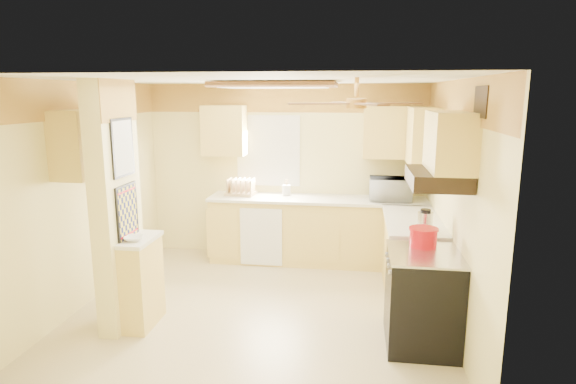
% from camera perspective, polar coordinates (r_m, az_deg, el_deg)
% --- Properties ---
extents(floor, '(4.00, 4.00, 0.00)m').
position_cam_1_polar(floor, '(5.57, -3.22, -13.55)').
color(floor, '#CEBC8F').
rests_on(floor, ground).
extents(ceiling, '(4.00, 4.00, 0.00)m').
position_cam_1_polar(ceiling, '(5.04, -3.55, 13.12)').
color(ceiling, white).
rests_on(ceiling, wall_back).
extents(wall_back, '(4.00, 0.00, 4.00)m').
position_cam_1_polar(wall_back, '(7.00, -0.30, 2.45)').
color(wall_back, '#F0E192').
rests_on(wall_back, floor).
extents(wall_front, '(4.00, 0.00, 4.00)m').
position_cam_1_polar(wall_front, '(3.39, -9.80, -7.78)').
color(wall_front, '#F0E192').
rests_on(wall_front, floor).
extents(wall_left, '(0.00, 3.80, 3.80)m').
position_cam_1_polar(wall_left, '(5.89, -22.82, -0.23)').
color(wall_left, '#F0E192').
rests_on(wall_left, floor).
extents(wall_right, '(0.00, 3.80, 3.80)m').
position_cam_1_polar(wall_right, '(5.16, 18.96, -1.52)').
color(wall_right, '#F0E192').
rests_on(wall_right, floor).
extents(wallpaper_border, '(4.00, 0.02, 0.40)m').
position_cam_1_polar(wallpaper_border, '(6.89, -0.33, 11.07)').
color(wallpaper_border, '#FFC64B').
rests_on(wallpaper_border, wall_back).
extents(partition_column, '(0.20, 0.70, 2.50)m').
position_cam_1_polar(partition_column, '(5.11, -19.67, -1.70)').
color(partition_column, '#F0E192').
rests_on(partition_column, floor).
extents(partition_ledge, '(0.25, 0.55, 0.90)m').
position_cam_1_polar(partition_ledge, '(5.25, -16.91, -10.34)').
color(partition_ledge, '#EBD066').
rests_on(partition_ledge, floor).
extents(ledge_top, '(0.28, 0.58, 0.04)m').
position_cam_1_polar(ledge_top, '(5.09, -17.22, -5.42)').
color(ledge_top, silver).
rests_on(ledge_top, partition_ledge).
extents(lower_cabinets_back, '(3.00, 0.60, 0.90)m').
position_cam_1_polar(lower_cabinets_back, '(6.83, 3.50, -4.69)').
color(lower_cabinets_back, '#EBD066').
rests_on(lower_cabinets_back, floor).
extents(lower_cabinets_right, '(0.60, 1.40, 0.90)m').
position_cam_1_polar(lower_cabinets_right, '(5.90, 14.49, -7.72)').
color(lower_cabinets_right, '#EBD066').
rests_on(lower_cabinets_right, floor).
extents(countertop_back, '(3.04, 0.64, 0.04)m').
position_cam_1_polar(countertop_back, '(6.71, 3.55, -0.86)').
color(countertop_back, silver).
rests_on(countertop_back, lower_cabinets_back).
extents(countertop_right, '(0.64, 1.44, 0.04)m').
position_cam_1_polar(countertop_right, '(5.76, 14.63, -3.30)').
color(countertop_right, silver).
rests_on(countertop_right, lower_cabinets_right).
extents(dishwasher_panel, '(0.58, 0.02, 0.80)m').
position_cam_1_polar(dishwasher_panel, '(6.64, -3.21, -5.35)').
color(dishwasher_panel, white).
rests_on(dishwasher_panel, lower_cabinets_back).
extents(window, '(0.92, 0.02, 1.02)m').
position_cam_1_polar(window, '(6.99, -2.35, 4.90)').
color(window, white).
rests_on(window, wall_back).
extents(upper_cab_back_left, '(0.60, 0.35, 0.70)m').
position_cam_1_polar(upper_cab_back_left, '(6.94, -7.54, 7.25)').
color(upper_cab_back_left, '#EBD066').
rests_on(upper_cab_back_left, wall_back).
extents(upper_cab_back_right, '(0.90, 0.35, 0.70)m').
position_cam_1_polar(upper_cab_back_right, '(6.71, 12.79, 6.92)').
color(upper_cab_back_right, '#EBD066').
rests_on(upper_cab_back_right, wall_back).
extents(upper_cab_right, '(0.35, 1.00, 0.70)m').
position_cam_1_polar(upper_cab_right, '(6.26, 15.65, 6.47)').
color(upper_cab_right, '#EBD066').
rests_on(upper_cab_right, wall_right).
extents(upper_cab_left_wall, '(0.35, 0.75, 0.70)m').
position_cam_1_polar(upper_cab_left_wall, '(5.50, -23.06, 5.31)').
color(upper_cab_left_wall, '#EBD066').
rests_on(upper_cab_left_wall, wall_left).
extents(upper_cab_over_stove, '(0.35, 0.76, 0.52)m').
position_cam_1_polar(upper_cab_over_stove, '(4.48, 18.63, 5.68)').
color(upper_cab_over_stove, '#EBD066').
rests_on(upper_cab_over_stove, wall_right).
extents(stove, '(0.68, 0.77, 0.92)m').
position_cam_1_polar(stove, '(4.83, 15.62, -12.08)').
color(stove, black).
rests_on(stove, floor).
extents(range_hood, '(0.50, 0.76, 0.14)m').
position_cam_1_polar(range_hood, '(4.51, 17.30, 1.57)').
color(range_hood, black).
rests_on(range_hood, upper_cab_over_stove).
extents(poster_menu, '(0.02, 0.42, 0.57)m').
position_cam_1_polar(poster_menu, '(4.96, -19.00, 5.01)').
color(poster_menu, black).
rests_on(poster_menu, partition_column).
extents(poster_nashville, '(0.02, 0.42, 0.57)m').
position_cam_1_polar(poster_nashville, '(5.07, -18.51, -2.30)').
color(poster_nashville, black).
rests_on(poster_nashville, partition_column).
extents(ceiling_light_panel, '(1.35, 0.95, 0.06)m').
position_cam_1_polar(ceiling_light_panel, '(5.51, -1.44, 12.54)').
color(ceiling_light_panel, brown).
rests_on(ceiling_light_panel, ceiling).
extents(ceiling_fan, '(1.15, 1.15, 0.26)m').
position_cam_1_polar(ceiling_fan, '(4.24, 8.10, 10.42)').
color(ceiling_fan, gold).
rests_on(ceiling_fan, ceiling).
extents(vent_grate, '(0.02, 0.40, 0.25)m').
position_cam_1_polar(vent_grate, '(4.15, 21.94, 9.88)').
color(vent_grate, black).
rests_on(vent_grate, wall_right).
extents(microwave, '(0.56, 0.39, 0.31)m').
position_cam_1_polar(microwave, '(6.65, 12.06, 0.34)').
color(microwave, white).
rests_on(microwave, countertop_back).
extents(bowl, '(0.23, 0.23, 0.05)m').
position_cam_1_polar(bowl, '(5.00, -17.81, -5.26)').
color(bowl, white).
rests_on(bowl, ledge_top).
extents(dutch_oven, '(0.28, 0.28, 0.19)m').
position_cam_1_polar(dutch_oven, '(4.83, 15.75, -5.16)').
color(dutch_oven, '#B70A14').
rests_on(dutch_oven, stove).
extents(kettle, '(0.16, 0.16, 0.24)m').
position_cam_1_polar(kettle, '(5.23, 15.94, -3.37)').
color(kettle, silver).
rests_on(kettle, countertop_right).
extents(dish_rack, '(0.42, 0.33, 0.23)m').
position_cam_1_polar(dish_rack, '(6.90, -5.64, 0.34)').
color(dish_rack, tan).
rests_on(dish_rack, countertop_back).
extents(utensil_crock, '(0.11, 0.11, 0.23)m').
position_cam_1_polar(utensil_crock, '(6.85, -0.18, 0.24)').
color(utensil_crock, white).
rests_on(utensil_crock, countertop_back).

